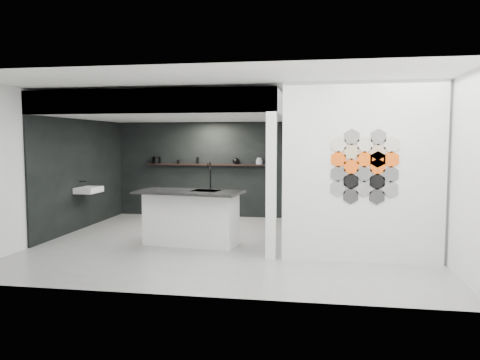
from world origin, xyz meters
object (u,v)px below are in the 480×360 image
(kettle, at_px, (236,161))
(glass_bowl, at_px, (259,162))
(bottle_dark, at_px, (198,160))
(partition_panel, at_px, (362,173))
(kitchen_island, at_px, (191,217))
(stockpot, at_px, (156,160))
(glass_vase, at_px, (259,161))
(wall_basin, at_px, (89,190))
(utensil_cup, at_px, (178,162))

(kettle, height_order, glass_bowl, kettle)
(glass_bowl, distance_m, bottle_dark, 1.54)
(partition_panel, distance_m, glass_bowl, 4.39)
(kitchen_island, relative_size, stockpot, 9.63)
(glass_vase, height_order, bottle_dark, bottle_dark)
(glass_vase, bearing_deg, glass_bowl, 0.00)
(wall_basin, relative_size, utensil_cup, 6.86)
(partition_panel, xyz_separation_m, kettle, (-2.65, 3.87, -0.00))
(glass_bowl, bearing_deg, kitchen_island, -105.50)
(partition_panel, xyz_separation_m, wall_basin, (-5.46, 1.80, -0.55))
(kitchen_island, bearing_deg, kettle, 92.42)
(partition_panel, bearing_deg, wall_basin, 161.77)
(kitchen_island, bearing_deg, partition_panel, -6.58)
(stockpot, height_order, glass_bowl, stockpot)
(partition_panel, bearing_deg, kitchen_island, 165.70)
(kettle, bearing_deg, kitchen_island, -74.49)
(wall_basin, xyz_separation_m, stockpot, (0.78, 2.07, 0.55))
(kitchen_island, bearing_deg, stockpot, 126.98)
(wall_basin, xyz_separation_m, utensil_cup, (1.35, 2.07, 0.51))
(stockpot, distance_m, bottle_dark, 1.07)
(kettle, bearing_deg, partition_panel, -34.75)
(kitchen_island, xyz_separation_m, bottle_dark, (-0.68, 3.12, 0.89))
(partition_panel, height_order, kitchen_island, partition_panel)
(wall_basin, bearing_deg, kettle, 36.27)
(stockpot, xyz_separation_m, utensil_cup, (0.57, 0.00, -0.04))
(kettle, xyz_separation_m, glass_vase, (0.58, 0.00, 0.00))
(glass_vase, bearing_deg, kitchen_island, -105.50)
(kettle, bearing_deg, bottle_dark, -159.19)
(partition_panel, distance_m, wall_basin, 5.78)
(wall_basin, xyz_separation_m, kettle, (2.81, 2.07, 0.55))
(partition_panel, height_order, utensil_cup, partition_panel)
(bottle_dark, bearing_deg, glass_bowl, 0.00)
(glass_bowl, height_order, bottle_dark, bottle_dark)
(kitchen_island, height_order, utensil_cup, kitchen_island)
(bottle_dark, bearing_deg, wall_basin, -131.79)
(bottle_dark, distance_m, utensil_cup, 0.50)
(glass_vase, height_order, utensil_cup, glass_vase)
(kitchen_island, height_order, bottle_dark, kitchen_island)
(stockpot, distance_m, utensil_cup, 0.57)
(glass_bowl, relative_size, utensil_cup, 1.83)
(glass_bowl, distance_m, glass_vase, 0.02)
(kitchen_island, bearing_deg, glass_vase, 82.21)
(glass_vase, bearing_deg, wall_basin, -148.65)
(partition_panel, relative_size, bottle_dark, 17.39)
(partition_panel, bearing_deg, bottle_dark, 133.12)
(bottle_dark, bearing_deg, partition_panel, -46.88)
(kettle, distance_m, utensil_cup, 1.47)
(wall_basin, xyz_separation_m, kitchen_island, (2.53, -1.05, -0.34))
(wall_basin, distance_m, stockpot, 2.28)
(wall_basin, xyz_separation_m, glass_vase, (3.39, 2.07, 0.55))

